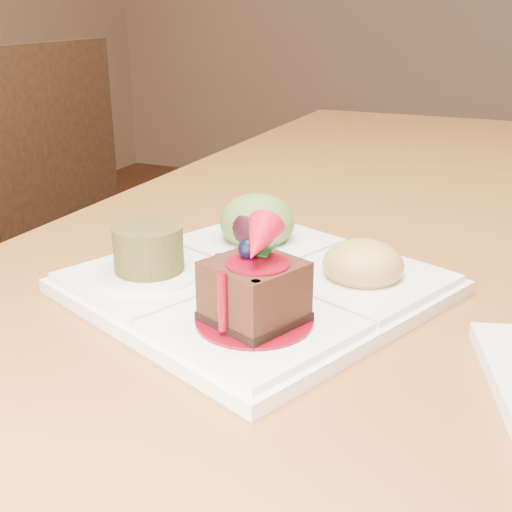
% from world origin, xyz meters
% --- Properties ---
extents(dining_table, '(1.00, 1.80, 0.75)m').
position_xyz_m(dining_table, '(0.00, 0.00, 0.68)').
color(dining_table, olive).
rests_on(dining_table, ground).
extents(chair_left, '(0.46, 0.46, 0.93)m').
position_xyz_m(chair_left, '(-0.73, 0.29, 0.53)').
color(chair_left, '#321F10').
rests_on(chair_left, ground).
extents(sampler_plate, '(0.35, 0.35, 0.10)m').
position_xyz_m(sampler_plate, '(-0.20, -0.20, 0.77)').
color(sampler_plate, white).
rests_on(sampler_plate, dining_table).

